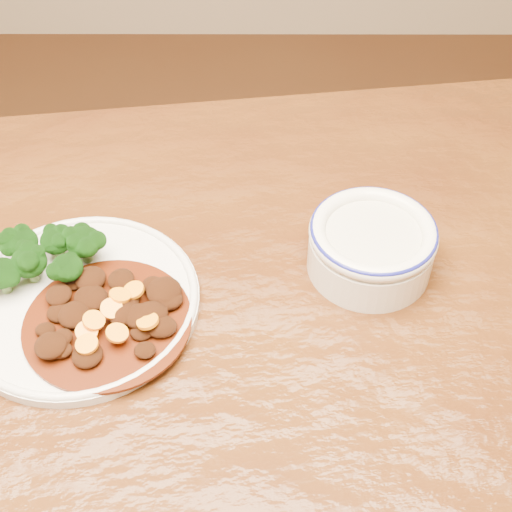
{
  "coord_description": "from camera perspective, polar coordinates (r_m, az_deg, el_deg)",
  "views": [
    {
      "loc": [
        0.11,
        -0.4,
        1.33
      ],
      "look_at": [
        0.11,
        0.14,
        0.77
      ],
      "focal_mm": 50.0,
      "sensor_mm": 36.0,
      "label": 1
    }
  ],
  "objects": [
    {
      "name": "mince_stew",
      "position": [
        0.73,
        -11.52,
        -4.52
      ],
      "size": [
        0.17,
        0.17,
        0.03
      ],
      "color": "#4C1608",
      "rests_on": "dinner_plate"
    },
    {
      "name": "dining_table",
      "position": [
        0.78,
        -8.49,
        -12.49
      ],
      "size": [
        1.61,
        1.09,
        0.75
      ],
      "rotation": [
        0.0,
        0.0,
        0.13
      ],
      "color": "#4F2B0E",
      "rests_on": "ground"
    },
    {
      "name": "dinner_plate",
      "position": [
        0.77,
        -13.89,
        -3.51
      ],
      "size": [
        0.25,
        0.25,
        0.02
      ],
      "rotation": [
        0.0,
        0.0,
        -0.42
      ],
      "color": "silver",
      "rests_on": "dining_table"
    },
    {
      "name": "dip_bowl",
      "position": [
        0.77,
        9.22,
        0.89
      ],
      "size": [
        0.14,
        0.14,
        0.06
      ],
      "rotation": [
        0.0,
        0.0,
        -0.28
      ],
      "color": "white",
      "rests_on": "dining_table"
    },
    {
      "name": "broccoli_florets",
      "position": [
        0.78,
        -16.65,
        0.1
      ],
      "size": [
        0.12,
        0.08,
        0.04
      ],
      "color": "#618544",
      "rests_on": "dinner_plate"
    }
  ]
}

